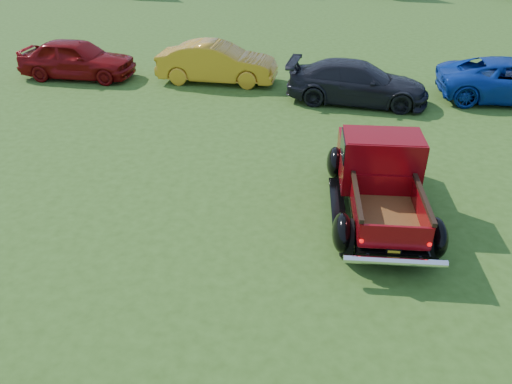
# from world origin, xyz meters

# --- Properties ---
(ground) EXTENTS (120.00, 120.00, 0.00)m
(ground) POSITION_xyz_m (0.00, 0.00, 0.00)
(ground) COLOR #314E16
(ground) RESTS_ON ground
(pickup_truck) EXTENTS (2.14, 4.54, 1.68)m
(pickup_truck) POSITION_xyz_m (2.00, 1.49, 0.80)
(pickup_truck) COLOR black
(pickup_truck) RESTS_ON ground
(show_car_red) EXTENTS (4.37, 2.03, 1.45)m
(show_car_red) POSITION_xyz_m (-8.09, 9.84, 0.72)
(show_car_red) COLOR maroon
(show_car_red) RESTS_ON ground
(show_car_yellow) EXTENTS (4.41, 1.83, 1.42)m
(show_car_yellow) POSITION_xyz_m (-2.80, 9.81, 0.71)
(show_car_yellow) COLOR orange
(show_car_yellow) RESTS_ON ground
(show_car_grey) EXTENTS (4.81, 2.53, 1.33)m
(show_car_grey) POSITION_xyz_m (2.12, 8.09, 0.67)
(show_car_grey) COLOR black
(show_car_grey) RESTS_ON ground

